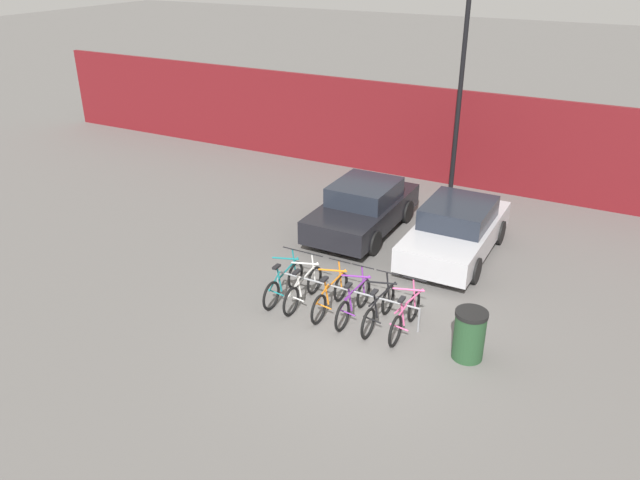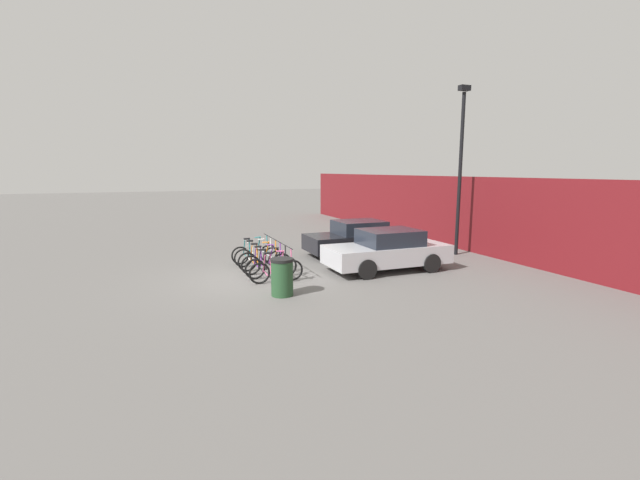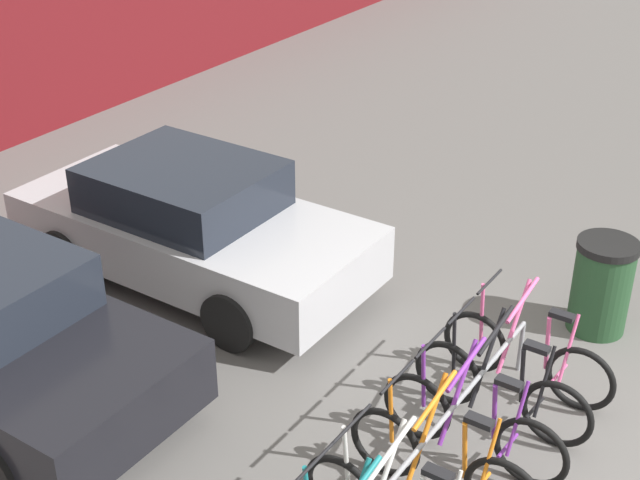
{
  "view_description": "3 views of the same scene",
  "coord_description": "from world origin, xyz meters",
  "px_view_note": "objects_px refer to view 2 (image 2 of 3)",
  "views": [
    {
      "loc": [
        4.25,
        -9.85,
        7.32
      ],
      "look_at": [
        -1.89,
        1.64,
        1.07
      ],
      "focal_mm": 35.0,
      "sensor_mm": 36.0,
      "label": 1
    },
    {
      "loc": [
        12.95,
        -2.92,
        3.39
      ],
      "look_at": [
        0.46,
        2.04,
        1.18
      ],
      "focal_mm": 24.0,
      "sensor_mm": 36.0,
      "label": 2
    },
    {
      "loc": [
        -6.05,
        -1.66,
        5.32
      ],
      "look_at": [
        0.23,
        2.55,
        1.21
      ],
      "focal_mm": 50.0,
      "sensor_mm": 36.0,
      "label": 3
    }
  ],
  "objects_px": {
    "bicycle_teal": "(255,253)",
    "trash_bin": "(282,277)",
    "bike_rack": "(269,257)",
    "lamp_post": "(461,163)",
    "bicycle_pink": "(276,270)",
    "bicycle_orange": "(262,259)",
    "bicycle_purple": "(267,263)",
    "bicycle_white": "(258,256)",
    "car_black": "(357,238)",
    "car_silver": "(387,250)",
    "bicycle_black": "(271,266)"
  },
  "relations": [
    {
      "from": "bicycle_teal",
      "to": "car_black",
      "type": "bearing_deg",
      "value": 89.81
    },
    {
      "from": "bicycle_orange",
      "to": "trash_bin",
      "type": "height_order",
      "value": "bicycle_orange"
    },
    {
      "from": "bicycle_orange",
      "to": "car_silver",
      "type": "height_order",
      "value": "car_silver"
    },
    {
      "from": "bike_rack",
      "to": "lamp_post",
      "type": "height_order",
      "value": "lamp_post"
    },
    {
      "from": "lamp_post",
      "to": "trash_bin",
      "type": "distance_m",
      "value": 9.25
    },
    {
      "from": "bicycle_black",
      "to": "car_silver",
      "type": "height_order",
      "value": "car_silver"
    },
    {
      "from": "bicycle_pink",
      "to": "bicycle_orange",
      "type": "bearing_deg",
      "value": 176.45
    },
    {
      "from": "bike_rack",
      "to": "lamp_post",
      "type": "distance_m",
      "value": 8.44
    },
    {
      "from": "bicycle_pink",
      "to": "trash_bin",
      "type": "distance_m",
      "value": 1.42
    },
    {
      "from": "bicycle_white",
      "to": "lamp_post",
      "type": "relative_size",
      "value": 0.26
    },
    {
      "from": "bicycle_orange",
      "to": "car_silver",
      "type": "distance_m",
      "value": 4.28
    },
    {
      "from": "bicycle_black",
      "to": "bicycle_pink",
      "type": "relative_size",
      "value": 1.0
    },
    {
      "from": "bicycle_teal",
      "to": "bicycle_orange",
      "type": "bearing_deg",
      "value": 0.43
    },
    {
      "from": "bicycle_white",
      "to": "car_black",
      "type": "height_order",
      "value": "car_black"
    },
    {
      "from": "trash_bin",
      "to": "bicycle_black",
      "type": "bearing_deg",
      "value": 173.29
    },
    {
      "from": "car_silver",
      "to": "lamp_post",
      "type": "distance_m",
      "value": 5.16
    },
    {
      "from": "lamp_post",
      "to": "bicycle_white",
      "type": "bearing_deg",
      "value": -96.33
    },
    {
      "from": "car_silver",
      "to": "bicycle_white",
      "type": "bearing_deg",
      "value": -119.42
    },
    {
      "from": "bicycle_purple",
      "to": "bicycle_pink",
      "type": "bearing_deg",
      "value": 2.78
    },
    {
      "from": "bicycle_orange",
      "to": "bicycle_white",
      "type": "bearing_deg",
      "value": 179.25
    },
    {
      "from": "bicycle_pink",
      "to": "car_black",
      "type": "bearing_deg",
      "value": 120.9
    },
    {
      "from": "car_black",
      "to": "bicycle_white",
      "type": "bearing_deg",
      "value": -83.74
    },
    {
      "from": "bicycle_purple",
      "to": "car_silver",
      "type": "xyz_separation_m",
      "value": [
        1.01,
        3.97,
        0.31
      ]
    },
    {
      "from": "bicycle_white",
      "to": "bike_rack",
      "type": "bearing_deg",
      "value": 5.36
    },
    {
      "from": "bike_rack",
      "to": "lamp_post",
      "type": "bearing_deg",
      "value": 90.48
    },
    {
      "from": "bicycle_teal",
      "to": "trash_bin",
      "type": "xyz_separation_m",
      "value": [
        4.3,
        -0.23,
        0.14
      ]
    },
    {
      "from": "car_silver",
      "to": "trash_bin",
      "type": "xyz_separation_m",
      "value": [
        1.56,
        -4.2,
        -0.17
      ]
    },
    {
      "from": "bicycle_white",
      "to": "bicycle_teal",
      "type": "bearing_deg",
      "value": 176.47
    },
    {
      "from": "bicycle_purple",
      "to": "bicycle_white",
      "type": "bearing_deg",
      "value": -177.22
    },
    {
      "from": "bicycle_white",
      "to": "trash_bin",
      "type": "bearing_deg",
      "value": -7.05
    },
    {
      "from": "bicycle_white",
      "to": "bicycle_pink",
      "type": "bearing_deg",
      "value": -3.53
    },
    {
      "from": "lamp_post",
      "to": "trash_bin",
      "type": "xyz_separation_m",
      "value": [
        2.91,
        -8.21,
        -3.13
      ]
    },
    {
      "from": "bicycle_white",
      "to": "bicycle_orange",
      "type": "distance_m",
      "value": 0.67
    },
    {
      "from": "bike_rack",
      "to": "car_silver",
      "type": "xyz_separation_m",
      "value": [
        1.29,
        3.82,
        0.21
      ]
    },
    {
      "from": "bicycle_orange",
      "to": "bicycle_pink",
      "type": "xyz_separation_m",
      "value": [
        1.73,
        0.0,
        0.0
      ]
    },
    {
      "from": "bike_rack",
      "to": "car_silver",
      "type": "height_order",
      "value": "car_silver"
    },
    {
      "from": "bike_rack",
      "to": "bicycle_white",
      "type": "distance_m",
      "value": 0.97
    },
    {
      "from": "car_black",
      "to": "bicycle_orange",
      "type": "bearing_deg",
      "value": -74.82
    },
    {
      "from": "bicycle_white",
      "to": "bicycle_purple",
      "type": "relative_size",
      "value": 1.0
    },
    {
      "from": "bicycle_teal",
      "to": "car_black",
      "type": "relative_size",
      "value": 0.42
    },
    {
      "from": "bicycle_pink",
      "to": "bicycle_purple",
      "type": "bearing_deg",
      "value": 176.45
    },
    {
      "from": "bicycle_black",
      "to": "bicycle_pink",
      "type": "xyz_separation_m",
      "value": [
        0.59,
        0.0,
        0.0
      ]
    },
    {
      "from": "lamp_post",
      "to": "trash_bin",
      "type": "height_order",
      "value": "lamp_post"
    },
    {
      "from": "bicycle_teal",
      "to": "bicycle_orange",
      "type": "xyz_separation_m",
      "value": [
        1.18,
        0.0,
        0.0
      ]
    },
    {
      "from": "bicycle_teal",
      "to": "car_silver",
      "type": "height_order",
      "value": "car_silver"
    },
    {
      "from": "car_silver",
      "to": "trash_bin",
      "type": "relative_size",
      "value": 4.06
    },
    {
      "from": "bike_rack",
      "to": "car_black",
      "type": "relative_size",
      "value": 0.85
    },
    {
      "from": "bike_rack",
      "to": "trash_bin",
      "type": "distance_m",
      "value": 2.87
    },
    {
      "from": "bike_rack",
      "to": "bicycle_teal",
      "type": "height_order",
      "value": "bicycle_teal"
    },
    {
      "from": "bicycle_orange",
      "to": "bicycle_purple",
      "type": "xyz_separation_m",
      "value": [
        0.56,
        0.0,
        0.0
      ]
    }
  ]
}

